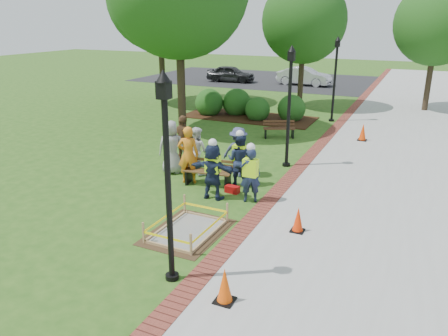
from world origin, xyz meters
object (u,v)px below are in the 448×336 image
at_px(cone_front, 225,286).
at_px(bench_near, 208,177).
at_px(hivis_worker_a, 213,169).
at_px(wet_concrete_pad, 187,224).
at_px(lamp_near, 167,165).
at_px(hivis_worker_b, 250,173).
at_px(hivis_worker_c, 240,158).

bearing_deg(cone_front, bench_near, 119.60).
height_order(bench_near, hivis_worker_a, hivis_worker_a).
height_order(wet_concrete_pad, lamp_near, lamp_near).
xyz_separation_m(wet_concrete_pad, cone_front, (2.04, -2.20, 0.12)).
bearing_deg(hivis_worker_b, bench_near, 158.86).
distance_m(bench_near, hivis_worker_a, 1.27).
distance_m(lamp_near, hivis_worker_b, 4.70).
bearing_deg(wet_concrete_pad, hivis_worker_c, 91.51).
bearing_deg(hivis_worker_b, wet_concrete_pad, -105.87).
height_order(wet_concrete_pad, bench_near, bench_near).
bearing_deg(bench_near, lamp_near, -71.33).
xyz_separation_m(wet_concrete_pad, hivis_worker_b, (0.70, 2.48, 0.65)).
bearing_deg(cone_front, hivis_worker_a, 118.55).
distance_m(bench_near, cone_front, 6.14).
distance_m(wet_concrete_pad, hivis_worker_b, 2.66).
bearing_deg(lamp_near, bench_near, 108.67).
bearing_deg(hivis_worker_b, cone_front, -74.12).
bearing_deg(wet_concrete_pad, hivis_worker_a, 99.65).
xyz_separation_m(bench_near, lamp_near, (1.71, -5.07, 2.21)).
distance_m(wet_concrete_pad, cone_front, 3.00).
xyz_separation_m(wet_concrete_pad, hivis_worker_c, (-0.09, 3.57, 0.67)).
bearing_deg(lamp_near, wet_concrete_pad, 110.31).
distance_m(hivis_worker_a, hivis_worker_b, 1.11).
bearing_deg(bench_near, hivis_worker_c, 25.85).
height_order(lamp_near, hivis_worker_a, lamp_near).
bearing_deg(lamp_near, cone_front, -11.34).
relative_size(wet_concrete_pad, cone_front, 3.17).
relative_size(hivis_worker_a, hivis_worker_b, 1.04).
bearing_deg(hivis_worker_b, hivis_worker_c, 126.12).
bearing_deg(hivis_worker_a, cone_front, -61.45).
height_order(cone_front, hivis_worker_c, hivis_worker_c).
relative_size(cone_front, hivis_worker_c, 0.40).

